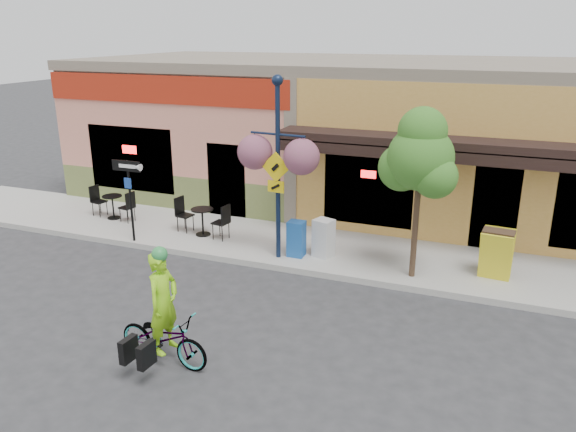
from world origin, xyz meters
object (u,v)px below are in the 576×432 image
object	(u,v)px
newspaper_box_blue	(296,239)
street_tree	(418,194)
bicycle	(164,338)
newspaper_box_grey	(324,238)
cyclist_rider	(164,316)
one_way_sign	(131,201)
lamp_post	(278,170)
building	(363,130)

from	to	relation	value
newspaper_box_blue	street_tree	distance (m)	3.20
bicycle	newspaper_box_grey	size ratio (longest dim) A/B	1.86
cyclist_rider	newspaper_box_grey	distance (m)	5.27
newspaper_box_grey	street_tree	xyz separation A→B (m)	(2.21, -0.38, 1.44)
newspaper_box_blue	street_tree	size ratio (longest dim) A/B	0.23
one_way_sign	street_tree	xyz separation A→B (m)	(7.16, 0.39, 0.84)
one_way_sign	newspaper_box_grey	distance (m)	5.04
lamp_post	street_tree	bearing A→B (deg)	5.78
bicycle	newspaper_box_blue	size ratio (longest dim) A/B	1.98
street_tree	lamp_post	bearing A→B (deg)	-179.01
building	newspaper_box_blue	size ratio (longest dim) A/B	20.67
bicycle	cyclist_rider	bearing A→B (deg)	-85.05
cyclist_rider	lamp_post	world-z (taller)	lamp_post
lamp_post	street_tree	world-z (taller)	lamp_post
newspaper_box_grey	street_tree	world-z (taller)	street_tree
one_way_sign	street_tree	bearing A→B (deg)	2.50
building	one_way_sign	bearing A→B (deg)	-122.33
one_way_sign	newspaper_box_blue	world-z (taller)	one_way_sign
lamp_post	one_way_sign	world-z (taller)	lamp_post
street_tree	one_way_sign	bearing A→B (deg)	-176.85
cyclist_rider	newspaper_box_blue	distance (m)	4.96
newspaper_box_grey	street_tree	bearing A→B (deg)	8.05
newspaper_box_blue	newspaper_box_grey	bearing A→B (deg)	18.55
building	lamp_post	distance (m)	6.52
lamp_post	newspaper_box_grey	bearing A→B (deg)	28.42
street_tree	newspaper_box_grey	bearing A→B (deg)	170.16
building	lamp_post	size ratio (longest dim) A/B	4.20
newspaper_box_blue	building	bearing A→B (deg)	89.78
lamp_post	building	bearing A→B (deg)	91.36
cyclist_rider	street_tree	world-z (taller)	street_tree
bicycle	newspaper_box_blue	world-z (taller)	newspaper_box_blue
one_way_sign	cyclist_rider	bearing A→B (deg)	-49.48
one_way_sign	newspaper_box_blue	size ratio (longest dim) A/B	2.44
building	bicycle	bearing A→B (deg)	-92.94
bicycle	one_way_sign	size ratio (longest dim) A/B	0.81
cyclist_rider	newspaper_box_blue	bearing A→B (deg)	-1.00
one_way_sign	street_tree	world-z (taller)	street_tree
cyclist_rider	newspaper_box_grey	bearing A→B (deg)	-7.54
cyclist_rider	newspaper_box_blue	xyz separation A→B (m)	(0.51, 4.92, -0.29)
cyclist_rider	one_way_sign	distance (m)	5.80
newspaper_box_blue	street_tree	bearing A→B (deg)	-3.60
bicycle	one_way_sign	xyz separation A→B (m)	(-3.76, 4.36, 0.77)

